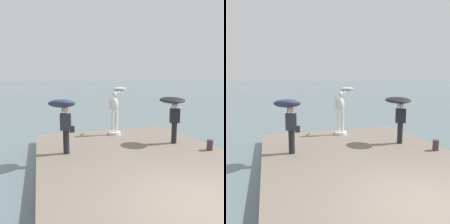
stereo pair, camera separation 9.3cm
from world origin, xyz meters
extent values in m
plane|color=slate|center=(0.00, 40.00, 0.00)|extent=(400.00, 400.00, 0.00)
cube|color=slate|center=(0.00, 2.35, 0.20)|extent=(6.91, 10.70, 0.40)
cylinder|color=white|center=(0.19, 6.61, 0.47)|extent=(0.59, 0.59, 0.14)
cylinder|color=white|center=(0.09, 6.61, 1.05)|extent=(0.15, 0.15, 1.01)
cylinder|color=white|center=(0.29, 6.61, 1.05)|extent=(0.15, 0.15, 1.01)
ellipsoid|color=white|center=(0.19, 6.61, 1.88)|extent=(0.38, 0.26, 0.65)
sphere|color=white|center=(0.19, 6.61, 2.38)|extent=(0.24, 0.24, 0.24)
cylinder|color=white|center=(-0.05, 6.61, 1.93)|extent=(0.10, 0.10, 0.62)
cylinder|color=white|center=(0.41, 6.88, 2.34)|extent=(0.10, 0.59, 0.40)
cylinder|color=black|center=(-2.39, 4.40, 0.84)|extent=(0.22, 0.22, 0.88)
cube|color=#2D2D38|center=(-2.39, 4.40, 1.58)|extent=(0.42, 0.32, 0.60)
sphere|color=beige|center=(-2.39, 4.40, 2.02)|extent=(0.21, 0.21, 0.21)
cylinder|color=#262626|center=(-2.50, 4.46, 1.90)|extent=(0.02, 0.02, 0.53)
ellipsoid|color=navy|center=(-2.50, 4.46, 2.24)|extent=(1.15, 1.17, 0.45)
cube|color=#332838|center=(-2.17, 4.37, 1.30)|extent=(0.20, 0.14, 0.24)
cylinder|color=black|center=(2.13, 4.42, 0.84)|extent=(0.22, 0.22, 0.88)
cube|color=black|center=(2.13, 4.42, 1.58)|extent=(0.43, 0.34, 0.60)
sphere|color=beige|center=(2.13, 4.42, 2.02)|extent=(0.21, 0.21, 0.21)
cylinder|color=#262626|center=(2.02, 4.49, 1.90)|extent=(0.02, 0.02, 0.55)
ellipsoid|color=black|center=(2.02, 4.49, 2.23)|extent=(1.32, 1.33, 0.31)
cylinder|color=#38332D|center=(2.89, 3.14, 0.60)|extent=(0.22, 0.22, 0.40)
ellipsoid|color=silver|center=(16.37, 51.59, 0.43)|extent=(3.60, 1.27, 0.86)
camera|label=1|loc=(-3.30, -3.94, 3.14)|focal=37.32mm
camera|label=2|loc=(-3.21, -3.96, 3.14)|focal=37.32mm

